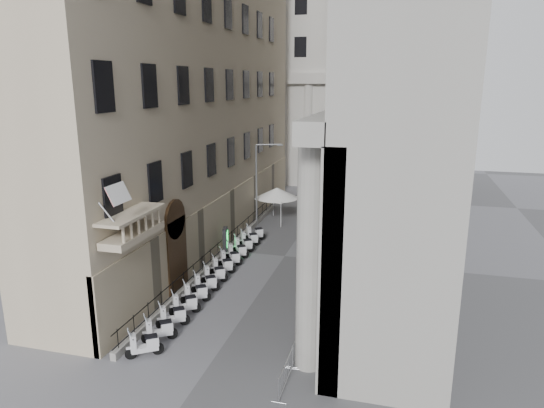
% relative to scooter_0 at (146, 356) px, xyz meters
% --- Properties ---
extents(left_building, '(5.00, 36.00, 34.00)m').
position_rel_scooter_0_xyz_m(left_building, '(-4.41, 17.26, 17.00)').
color(left_building, '#C2B395').
rests_on(left_building, ground).
extents(far_building, '(22.00, 10.00, 30.00)m').
position_rel_scooter_0_xyz_m(far_building, '(3.09, 43.26, 15.00)').
color(far_building, '#B9B5AE').
rests_on(far_building, ground).
extents(iron_fence, '(0.30, 28.00, 1.40)m').
position_rel_scooter_0_xyz_m(iron_fence, '(-1.21, 13.26, 0.00)').
color(iron_fence, black).
rests_on(iron_fence, ground).
extents(blue_awning, '(1.60, 3.00, 3.00)m').
position_rel_scooter_0_xyz_m(blue_awning, '(7.24, 21.26, 0.00)').
color(blue_awning, navy).
rests_on(blue_awning, ground).
extents(flag, '(1.00, 1.40, 8.20)m').
position_rel_scooter_0_xyz_m(flag, '(-0.91, 0.26, 0.00)').
color(flag, '#9E0C11').
rests_on(flag, ground).
extents(scooter_0, '(1.47, 1.25, 1.50)m').
position_rel_scooter_0_xyz_m(scooter_0, '(0.00, 0.00, 0.00)').
color(scooter_0, silver).
rests_on(scooter_0, ground).
extents(scooter_1, '(1.47, 1.25, 1.50)m').
position_rel_scooter_0_xyz_m(scooter_1, '(0.00, 1.44, 0.00)').
color(scooter_1, silver).
rests_on(scooter_1, ground).
extents(scooter_2, '(1.47, 1.25, 1.50)m').
position_rel_scooter_0_xyz_m(scooter_2, '(0.00, 2.88, 0.00)').
color(scooter_2, silver).
rests_on(scooter_2, ground).
extents(scooter_3, '(1.47, 1.25, 1.50)m').
position_rel_scooter_0_xyz_m(scooter_3, '(0.00, 4.32, 0.00)').
color(scooter_3, silver).
rests_on(scooter_3, ground).
extents(scooter_4, '(1.47, 1.25, 1.50)m').
position_rel_scooter_0_xyz_m(scooter_4, '(0.00, 5.76, 0.00)').
color(scooter_4, silver).
rests_on(scooter_4, ground).
extents(scooter_5, '(1.47, 1.25, 1.50)m').
position_rel_scooter_0_xyz_m(scooter_5, '(0.00, 7.20, 0.00)').
color(scooter_5, silver).
rests_on(scooter_5, ground).
extents(scooter_6, '(1.47, 1.25, 1.50)m').
position_rel_scooter_0_xyz_m(scooter_6, '(0.00, 8.64, 0.00)').
color(scooter_6, silver).
rests_on(scooter_6, ground).
extents(scooter_7, '(1.47, 1.25, 1.50)m').
position_rel_scooter_0_xyz_m(scooter_7, '(0.00, 10.08, 0.00)').
color(scooter_7, silver).
rests_on(scooter_7, ground).
extents(scooter_8, '(1.47, 1.25, 1.50)m').
position_rel_scooter_0_xyz_m(scooter_8, '(0.00, 11.52, 0.00)').
color(scooter_8, silver).
rests_on(scooter_8, ground).
extents(scooter_9, '(1.47, 1.25, 1.50)m').
position_rel_scooter_0_xyz_m(scooter_9, '(0.00, 12.95, 0.00)').
color(scooter_9, silver).
rests_on(scooter_9, ground).
extents(scooter_10, '(1.47, 1.25, 1.50)m').
position_rel_scooter_0_xyz_m(scooter_10, '(0.00, 14.39, 0.00)').
color(scooter_10, silver).
rests_on(scooter_10, ground).
extents(scooter_11, '(1.47, 1.25, 1.50)m').
position_rel_scooter_0_xyz_m(scooter_11, '(0.00, 15.83, 0.00)').
color(scooter_11, silver).
rests_on(scooter_11, ground).
extents(scooter_12, '(1.47, 1.25, 1.50)m').
position_rel_scooter_0_xyz_m(scooter_12, '(0.00, 17.27, 0.00)').
color(scooter_12, silver).
rests_on(scooter_12, ground).
extents(barrier_0, '(0.60, 2.40, 1.10)m').
position_rel_scooter_0_xyz_m(barrier_0, '(6.72, -0.45, 0.00)').
color(barrier_0, '#B2B5BB').
rests_on(barrier_0, ground).
extents(barrier_1, '(0.60, 2.40, 1.10)m').
position_rel_scooter_0_xyz_m(barrier_1, '(6.72, 2.05, 0.00)').
color(barrier_1, '#B2B5BB').
rests_on(barrier_1, ground).
extents(barrier_2, '(0.60, 2.40, 1.10)m').
position_rel_scooter_0_xyz_m(barrier_2, '(6.72, 4.55, 0.00)').
color(barrier_2, '#B2B5BB').
rests_on(barrier_2, ground).
extents(barrier_3, '(0.60, 2.40, 1.10)m').
position_rel_scooter_0_xyz_m(barrier_3, '(6.72, 7.05, 0.00)').
color(barrier_3, '#B2B5BB').
rests_on(barrier_3, ground).
extents(barrier_4, '(0.60, 2.40, 1.10)m').
position_rel_scooter_0_xyz_m(barrier_4, '(6.72, 9.55, 0.00)').
color(barrier_4, '#B2B5BB').
rests_on(barrier_4, ground).
extents(barrier_5, '(0.60, 2.40, 1.10)m').
position_rel_scooter_0_xyz_m(barrier_5, '(6.72, 12.05, 0.00)').
color(barrier_5, '#B2B5BB').
rests_on(barrier_5, ground).
extents(barrier_6, '(0.60, 2.40, 1.10)m').
position_rel_scooter_0_xyz_m(barrier_6, '(6.72, 14.55, 0.00)').
color(barrier_6, '#B2B5BB').
rests_on(barrier_6, ground).
extents(barrier_7, '(0.60, 2.40, 1.10)m').
position_rel_scooter_0_xyz_m(barrier_7, '(6.72, 17.05, 0.00)').
color(barrier_7, '#B2B5BB').
rests_on(barrier_7, ground).
extents(security_tent, '(3.80, 3.80, 3.09)m').
position_rel_scooter_0_xyz_m(security_tent, '(-0.09, 23.67, 2.58)').
color(security_tent, silver).
rests_on(security_tent, ground).
extents(street_lamp, '(2.21, 0.99, 7.12)m').
position_rel_scooter_0_xyz_m(street_lamp, '(-0.88, 21.53, 4.19)').
color(street_lamp, gray).
rests_on(street_lamp, ground).
extents(info_kiosk, '(0.52, 1.00, 2.03)m').
position_rel_scooter_0_xyz_m(info_kiosk, '(-1.10, 13.57, 1.03)').
color(info_kiosk, black).
rests_on(info_kiosk, ground).
extents(pedestrian_a, '(0.77, 0.58, 1.91)m').
position_rel_scooter_0_xyz_m(pedestrian_a, '(4.04, 18.21, 0.95)').
color(pedestrian_a, black).
rests_on(pedestrian_a, ground).
extents(pedestrian_b, '(1.03, 0.90, 1.79)m').
position_rel_scooter_0_xyz_m(pedestrian_b, '(3.57, 30.25, 0.90)').
color(pedestrian_b, black).
rests_on(pedestrian_b, ground).
extents(pedestrian_c, '(1.00, 0.75, 1.86)m').
position_rel_scooter_0_xyz_m(pedestrian_c, '(1.83, 29.04, 0.93)').
color(pedestrian_c, black).
rests_on(pedestrian_c, ground).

